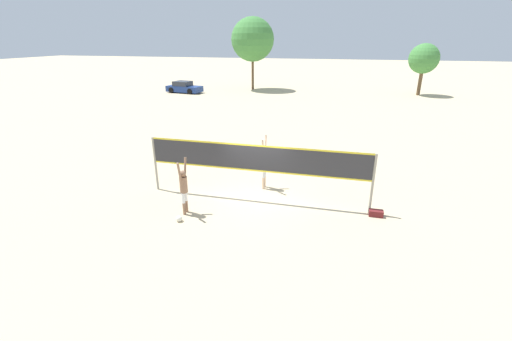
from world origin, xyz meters
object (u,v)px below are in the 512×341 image
(volleyball_net, at_px, (256,161))
(volleyball, at_px, (179,219))
(parked_car_near, at_px, (184,88))
(player_spiker, at_px, (184,186))
(tree_right_cluster, at_px, (424,59))
(tree_left_cluster, at_px, (253,39))
(player_blocker, at_px, (264,161))
(gear_bag, at_px, (376,213))

(volleyball_net, height_order, volleyball, volleyball_net)
(volleyball, bearing_deg, volleyball_net, 46.40)
(volleyball_net, distance_m, parked_car_near, 30.09)
(player_spiker, distance_m, tree_right_cluster, 35.18)
(volleyball_net, bearing_deg, tree_right_cluster, 69.82)
(volleyball_net, relative_size, player_spiker, 4.19)
(volleyball, height_order, tree_left_cluster, tree_left_cluster)
(tree_left_cluster, distance_m, tree_right_cluster, 19.48)
(player_blocker, xyz_separation_m, parked_car_near, (-15.34, 24.63, -0.61))
(volleyball, bearing_deg, player_blocker, 57.88)
(volleyball_net, xyz_separation_m, player_blocker, (0.03, 1.26, -0.47))
(volleyball, distance_m, gear_bag, 7.11)
(player_spiker, height_order, volleyball, player_spiker)
(player_spiker, bearing_deg, tree_left_cluster, 10.29)
(volleyball_net, distance_m, volleyball, 3.58)
(player_spiker, distance_m, volleyball, 1.17)
(volleyball, height_order, tree_right_cluster, tree_right_cluster)
(player_spiker, relative_size, tree_right_cluster, 0.38)
(volleyball_net, bearing_deg, parked_car_near, 120.59)
(tree_left_cluster, xyz_separation_m, tree_right_cluster, (19.38, 0.12, -1.97))
(tree_left_cluster, bearing_deg, player_spiker, -79.71)
(volleyball_net, bearing_deg, player_spiker, -142.98)
(player_spiker, distance_m, parked_car_near, 30.52)
(volleyball, xyz_separation_m, parked_car_near, (-13.08, 28.22, 0.49))
(volleyball_net, height_order, player_blocker, volleyball_net)
(gear_bag, distance_m, tree_left_cluster, 33.76)
(player_spiker, bearing_deg, volleyball_net, -52.98)
(volleyball_net, distance_m, gear_bag, 4.83)
(tree_right_cluster, bearing_deg, parked_car_near, -169.83)
(volleyball_net, relative_size, parked_car_near, 2.02)
(player_spiker, bearing_deg, tree_right_cluster, -22.69)
(volleyball_net, bearing_deg, volleyball, -133.60)
(parked_car_near, bearing_deg, gear_bag, -44.18)
(player_blocker, xyz_separation_m, volleyball, (-2.25, -3.59, -1.10))
(volleyball, xyz_separation_m, tree_right_cluster, (13.48, 32.98, 3.82))
(player_spiker, relative_size, gear_bag, 4.18)
(tree_left_cluster, bearing_deg, volleyball, -79.83)
(gear_bag, bearing_deg, tree_left_cluster, 112.41)
(tree_right_cluster, bearing_deg, gear_bag, -102.24)
(volleyball_net, height_order, gear_bag, volleyball_net)
(gear_bag, xyz_separation_m, tree_left_cluster, (-12.68, 30.75, 5.79))
(volleyball_net, height_order, tree_left_cluster, tree_left_cluster)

